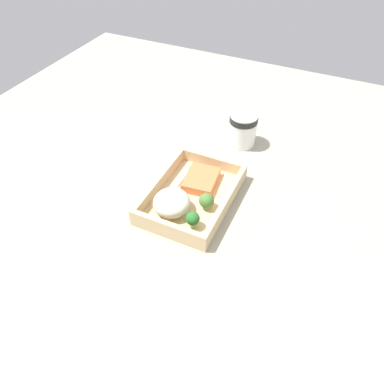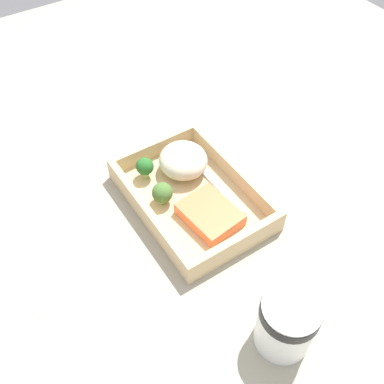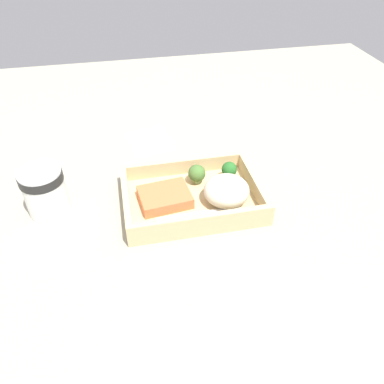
% 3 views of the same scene
% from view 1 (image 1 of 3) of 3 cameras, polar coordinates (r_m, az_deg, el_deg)
% --- Properties ---
extents(ground_plane, '(1.60, 1.60, 0.02)m').
position_cam_1_polar(ground_plane, '(0.91, -0.00, -1.70)').
color(ground_plane, '#A19B86').
extents(takeout_tray, '(0.26, 0.18, 0.01)m').
position_cam_1_polar(takeout_tray, '(0.89, -0.00, -0.98)').
color(takeout_tray, '#D1B483').
rests_on(takeout_tray, ground_plane).
extents(tray_rim, '(0.26, 0.18, 0.03)m').
position_cam_1_polar(tray_rim, '(0.88, -0.00, 0.05)').
color(tray_rim, '#D1B483').
rests_on(tray_rim, takeout_tray).
extents(salmon_fillet, '(0.10, 0.08, 0.02)m').
position_cam_1_polar(salmon_fillet, '(0.92, 1.44, 1.86)').
color(salmon_fillet, '#E87242').
rests_on(salmon_fillet, takeout_tray).
extents(mashed_potatoes, '(0.09, 0.08, 0.05)m').
position_cam_1_polar(mashed_potatoes, '(0.84, -3.14, -1.64)').
color(mashed_potatoes, beige).
rests_on(mashed_potatoes, takeout_tray).
extents(broccoli_floret_1, '(0.03, 0.03, 0.04)m').
position_cam_1_polar(broccoli_floret_1, '(0.85, 2.23, -1.35)').
color(broccoli_floret_1, '#7EA562').
rests_on(broccoli_floret_1, takeout_tray).
extents(broccoli_floret_2, '(0.03, 0.03, 0.04)m').
position_cam_1_polar(broccoli_floret_2, '(0.81, 0.10, -4.12)').
color(broccoli_floret_2, '#8CAE65').
rests_on(broccoli_floret_2, takeout_tray).
extents(fork, '(0.16, 0.02, 0.00)m').
position_cam_1_polar(fork, '(0.90, -3.32, -0.20)').
color(fork, white).
rests_on(fork, takeout_tray).
extents(paper_cup, '(0.08, 0.08, 0.09)m').
position_cam_1_polar(paper_cup, '(1.05, 7.76, 9.65)').
color(paper_cup, white).
rests_on(paper_cup, ground_plane).
extents(receipt_slip, '(0.11, 0.13, 0.00)m').
position_cam_1_polar(receipt_slip, '(0.89, 15.60, -3.45)').
color(receipt_slip, white).
rests_on(receipt_slip, ground_plane).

